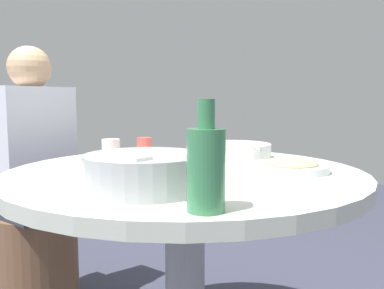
{
  "coord_description": "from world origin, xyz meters",
  "views": [
    {
      "loc": [
        -1.09,
        -0.72,
        0.98
      ],
      "look_at": [
        0.01,
        -0.02,
        0.84
      ],
      "focal_mm": 37.91,
      "sensor_mm": 36.0,
      "label": 1
    }
  ],
  "objects_px": {
    "dish_noodles": "(290,166)",
    "tea_cup_near": "(144,145)",
    "green_bottle": "(206,167)",
    "stool_for_diner_left": "(38,260)",
    "soup_bowl": "(234,151)",
    "tea_cup_far": "(111,147)",
    "round_dining_table": "(185,208)",
    "dish_tofu_braise": "(110,159)",
    "rice_bowl": "(145,171)",
    "diner_left": "(33,145)"
  },
  "relations": [
    {
      "from": "soup_bowl",
      "to": "diner_left",
      "type": "distance_m",
      "value": 0.92
    },
    {
      "from": "soup_bowl",
      "to": "tea_cup_near",
      "type": "height_order",
      "value": "tea_cup_near"
    },
    {
      "from": "tea_cup_far",
      "to": "diner_left",
      "type": "bearing_deg",
      "value": 99.31
    },
    {
      "from": "soup_bowl",
      "to": "diner_left",
      "type": "relative_size",
      "value": 0.39
    },
    {
      "from": "round_dining_table",
      "to": "diner_left",
      "type": "height_order",
      "value": "diner_left"
    },
    {
      "from": "rice_bowl",
      "to": "dish_tofu_braise",
      "type": "xyz_separation_m",
      "value": [
        0.26,
        0.38,
        -0.03
      ]
    },
    {
      "from": "round_dining_table",
      "to": "soup_bowl",
      "type": "relative_size",
      "value": 3.88
    },
    {
      "from": "tea_cup_near",
      "to": "diner_left",
      "type": "height_order",
      "value": "diner_left"
    },
    {
      "from": "rice_bowl",
      "to": "green_bottle",
      "type": "height_order",
      "value": "green_bottle"
    },
    {
      "from": "tea_cup_near",
      "to": "stool_for_diner_left",
      "type": "relative_size",
      "value": 0.15
    },
    {
      "from": "tea_cup_near",
      "to": "green_bottle",
      "type": "bearing_deg",
      "value": -133.07
    },
    {
      "from": "rice_bowl",
      "to": "dish_noodles",
      "type": "bearing_deg",
      "value": -25.93
    },
    {
      "from": "round_dining_table",
      "to": "tea_cup_far",
      "type": "height_order",
      "value": "tea_cup_far"
    },
    {
      "from": "round_dining_table",
      "to": "green_bottle",
      "type": "xyz_separation_m",
      "value": [
        -0.39,
        -0.31,
        0.22
      ]
    },
    {
      "from": "green_bottle",
      "to": "stool_for_diner_left",
      "type": "relative_size",
      "value": 0.5
    },
    {
      "from": "rice_bowl",
      "to": "dish_tofu_braise",
      "type": "relative_size",
      "value": 1.44
    },
    {
      "from": "dish_tofu_braise",
      "to": "stool_for_diner_left",
      "type": "relative_size",
      "value": 0.47
    },
    {
      "from": "dish_tofu_braise",
      "to": "stool_for_diner_left",
      "type": "distance_m",
      "value": 0.8
    },
    {
      "from": "tea_cup_near",
      "to": "tea_cup_far",
      "type": "height_order",
      "value": "tea_cup_near"
    },
    {
      "from": "dish_noodles",
      "to": "stool_for_diner_left",
      "type": "relative_size",
      "value": 0.53
    },
    {
      "from": "tea_cup_far",
      "to": "diner_left",
      "type": "xyz_separation_m",
      "value": [
        -0.07,
        0.42,
        -0.01
      ]
    },
    {
      "from": "soup_bowl",
      "to": "tea_cup_near",
      "type": "bearing_deg",
      "value": 103.96
    },
    {
      "from": "round_dining_table",
      "to": "soup_bowl",
      "type": "distance_m",
      "value": 0.37
    },
    {
      "from": "tea_cup_near",
      "to": "diner_left",
      "type": "bearing_deg",
      "value": 109.6
    },
    {
      "from": "round_dining_table",
      "to": "rice_bowl",
      "type": "distance_m",
      "value": 0.36
    },
    {
      "from": "dish_noodles",
      "to": "tea_cup_near",
      "type": "distance_m",
      "value": 0.68
    },
    {
      "from": "soup_bowl",
      "to": "rice_bowl",
      "type": "bearing_deg",
      "value": -173.34
    },
    {
      "from": "green_bottle",
      "to": "soup_bowl",
      "type": "bearing_deg",
      "value": 22.73
    },
    {
      "from": "green_bottle",
      "to": "diner_left",
      "type": "bearing_deg",
      "value": 68.96
    },
    {
      "from": "round_dining_table",
      "to": "green_bottle",
      "type": "relative_size",
      "value": 5.03
    },
    {
      "from": "dish_tofu_braise",
      "to": "dish_noodles",
      "type": "distance_m",
      "value": 0.63
    },
    {
      "from": "rice_bowl",
      "to": "green_bottle",
      "type": "distance_m",
      "value": 0.25
    },
    {
      "from": "round_dining_table",
      "to": "tea_cup_far",
      "type": "xyz_separation_m",
      "value": [
        0.13,
        0.46,
        0.16
      ]
    },
    {
      "from": "tea_cup_far",
      "to": "diner_left",
      "type": "distance_m",
      "value": 0.43
    },
    {
      "from": "round_dining_table",
      "to": "dish_tofu_braise",
      "type": "distance_m",
      "value": 0.33
    },
    {
      "from": "tea_cup_near",
      "to": "diner_left",
      "type": "distance_m",
      "value": 0.54
    },
    {
      "from": "rice_bowl",
      "to": "green_bottle",
      "type": "bearing_deg",
      "value": -111.41
    },
    {
      "from": "tea_cup_near",
      "to": "diner_left",
      "type": "relative_size",
      "value": 0.09
    },
    {
      "from": "dish_tofu_braise",
      "to": "dish_noodles",
      "type": "bearing_deg",
      "value": -72.38
    },
    {
      "from": "diner_left",
      "to": "green_bottle",
      "type": "bearing_deg",
      "value": -111.04
    },
    {
      "from": "tea_cup_far",
      "to": "stool_for_diner_left",
      "type": "xyz_separation_m",
      "value": [
        -0.07,
        0.42,
        -0.56
      ]
    },
    {
      "from": "round_dining_table",
      "to": "soup_bowl",
      "type": "xyz_separation_m",
      "value": [
        0.34,
        -0.01,
        0.16
      ]
    },
    {
      "from": "round_dining_table",
      "to": "diner_left",
      "type": "distance_m",
      "value": 0.89
    },
    {
      "from": "dish_noodles",
      "to": "tea_cup_near",
      "type": "height_order",
      "value": "tea_cup_near"
    },
    {
      "from": "dish_tofu_braise",
      "to": "diner_left",
      "type": "relative_size",
      "value": 0.29
    },
    {
      "from": "rice_bowl",
      "to": "diner_left",
      "type": "bearing_deg",
      "value": 69.05
    },
    {
      "from": "dish_noodles",
      "to": "dish_tofu_braise",
      "type": "bearing_deg",
      "value": 107.62
    },
    {
      "from": "soup_bowl",
      "to": "tea_cup_far",
      "type": "height_order",
      "value": "tea_cup_far"
    },
    {
      "from": "rice_bowl",
      "to": "stool_for_diner_left",
      "type": "relative_size",
      "value": 0.68
    },
    {
      "from": "tea_cup_far",
      "to": "tea_cup_near",
      "type": "bearing_deg",
      "value": -37.87
    }
  ]
}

